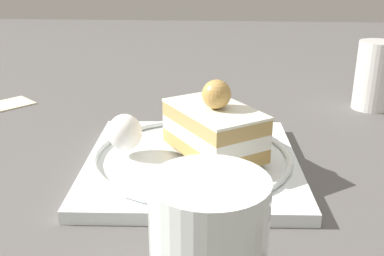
{
  "coord_description": "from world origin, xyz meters",
  "views": [
    {
      "loc": [
        -0.06,
        0.5,
        0.24
      ],
      "look_at": [
        -0.03,
        0.01,
        0.05
      ],
      "focal_mm": 43.09,
      "sensor_mm": 36.0,
      "label": 1
    }
  ],
  "objects_px": {
    "drink_glass_near": "(208,252)",
    "drink_glass_far": "(374,78)",
    "dessert_plate": "(192,161)",
    "whipped_cream_dollop": "(125,132)",
    "cake_slice": "(214,127)",
    "folded_napkin": "(0,106)",
    "fork": "(189,120)"
  },
  "relations": [
    {
      "from": "drink_glass_near",
      "to": "drink_glass_far",
      "type": "height_order",
      "value": "drink_glass_far"
    },
    {
      "from": "dessert_plate",
      "to": "cake_slice",
      "type": "xyz_separation_m",
      "value": [
        -0.03,
        -0.0,
        0.04
      ]
    },
    {
      "from": "dessert_plate",
      "to": "whipped_cream_dollop",
      "type": "xyz_separation_m",
      "value": [
        0.08,
        -0.0,
        0.03
      ]
    },
    {
      "from": "whipped_cream_dollop",
      "to": "drink_glass_far",
      "type": "relative_size",
      "value": 0.4
    },
    {
      "from": "cake_slice",
      "to": "whipped_cream_dollop",
      "type": "relative_size",
      "value": 3.21
    },
    {
      "from": "folded_napkin",
      "to": "dessert_plate",
      "type": "bearing_deg",
      "value": 147.74
    },
    {
      "from": "drink_glass_near",
      "to": "drink_glass_far",
      "type": "bearing_deg",
      "value": -118.18
    },
    {
      "from": "dessert_plate",
      "to": "drink_glass_far",
      "type": "relative_size",
      "value": 2.33
    },
    {
      "from": "whipped_cream_dollop",
      "to": "fork",
      "type": "height_order",
      "value": "whipped_cream_dollop"
    },
    {
      "from": "drink_glass_far",
      "to": "folded_napkin",
      "type": "relative_size",
      "value": 1.07
    },
    {
      "from": "cake_slice",
      "to": "fork",
      "type": "bearing_deg",
      "value": -69.65
    },
    {
      "from": "folded_napkin",
      "to": "whipped_cream_dollop",
      "type": "bearing_deg",
      "value": 140.79
    },
    {
      "from": "drink_glass_near",
      "to": "folded_napkin",
      "type": "relative_size",
      "value": 0.99
    },
    {
      "from": "drink_glass_near",
      "to": "folded_napkin",
      "type": "distance_m",
      "value": 0.56
    },
    {
      "from": "dessert_plate",
      "to": "drink_glass_far",
      "type": "bearing_deg",
      "value": -138.55
    },
    {
      "from": "dessert_plate",
      "to": "cake_slice",
      "type": "relative_size",
      "value": 1.82
    },
    {
      "from": "dessert_plate",
      "to": "drink_glass_near",
      "type": "relative_size",
      "value": 2.5
    },
    {
      "from": "dessert_plate",
      "to": "whipped_cream_dollop",
      "type": "bearing_deg",
      "value": -1.88
    },
    {
      "from": "cake_slice",
      "to": "fork",
      "type": "xyz_separation_m",
      "value": [
        0.04,
        -0.1,
        -0.03
      ]
    },
    {
      "from": "cake_slice",
      "to": "dessert_plate",
      "type": "bearing_deg",
      "value": 10.51
    },
    {
      "from": "dessert_plate",
      "to": "folded_napkin",
      "type": "height_order",
      "value": "dessert_plate"
    },
    {
      "from": "whipped_cream_dollop",
      "to": "folded_napkin",
      "type": "relative_size",
      "value": 0.43
    },
    {
      "from": "fork",
      "to": "folded_napkin",
      "type": "height_order",
      "value": "fork"
    },
    {
      "from": "cake_slice",
      "to": "folded_napkin",
      "type": "height_order",
      "value": "cake_slice"
    },
    {
      "from": "whipped_cream_dollop",
      "to": "folded_napkin",
      "type": "bearing_deg",
      "value": -39.21
    },
    {
      "from": "whipped_cream_dollop",
      "to": "drink_glass_far",
      "type": "height_order",
      "value": "drink_glass_far"
    },
    {
      "from": "whipped_cream_dollop",
      "to": "dessert_plate",
      "type": "bearing_deg",
      "value": 178.12
    },
    {
      "from": "folded_napkin",
      "to": "drink_glass_near",
      "type": "bearing_deg",
      "value": 129.68
    },
    {
      "from": "fork",
      "to": "drink_glass_far",
      "type": "height_order",
      "value": "drink_glass_far"
    },
    {
      "from": "dessert_plate",
      "to": "drink_glass_near",
      "type": "distance_m",
      "value": 0.22
    },
    {
      "from": "cake_slice",
      "to": "fork",
      "type": "distance_m",
      "value": 0.11
    },
    {
      "from": "cake_slice",
      "to": "folded_napkin",
      "type": "bearing_deg",
      "value": -29.82
    }
  ]
}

